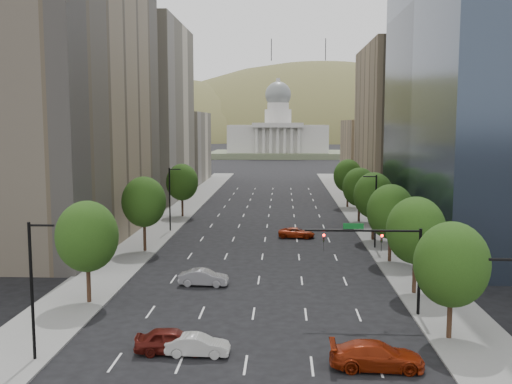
# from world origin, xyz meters

# --- Properties ---
(sidewalk_left) EXTENTS (6.00, 200.00, 0.15)m
(sidewalk_left) POSITION_xyz_m (-15.50, 60.00, 0.07)
(sidewalk_left) COLOR slate
(sidewalk_left) RESTS_ON ground
(sidewalk_right) EXTENTS (6.00, 200.00, 0.15)m
(sidewalk_right) POSITION_xyz_m (15.50, 60.00, 0.07)
(sidewalk_right) COLOR slate
(sidewalk_right) RESTS_ON ground
(midrise_cream_left) EXTENTS (14.00, 30.00, 35.00)m
(midrise_cream_left) POSITION_xyz_m (-25.00, 103.00, 17.50)
(midrise_cream_left) COLOR beige
(midrise_cream_left) RESTS_ON ground
(filler_left) EXTENTS (14.00, 26.00, 18.00)m
(filler_left) POSITION_xyz_m (-25.00, 136.00, 9.00)
(filler_left) COLOR beige
(filler_left) RESTS_ON ground
(parking_tan_right) EXTENTS (14.00, 30.00, 30.00)m
(parking_tan_right) POSITION_xyz_m (25.00, 100.00, 15.00)
(parking_tan_right) COLOR #8C7759
(parking_tan_right) RESTS_ON ground
(filler_right) EXTENTS (14.00, 26.00, 16.00)m
(filler_right) POSITION_xyz_m (25.00, 133.00, 8.00)
(filler_right) COLOR #8C7759
(filler_right) RESTS_ON ground
(tree_right_0) EXTENTS (5.20, 5.20, 8.39)m
(tree_right_0) POSITION_xyz_m (14.00, 25.00, 5.39)
(tree_right_0) COLOR #382316
(tree_right_0) RESTS_ON ground
(tree_right_1) EXTENTS (5.20, 5.20, 8.75)m
(tree_right_1) POSITION_xyz_m (14.00, 36.00, 5.75)
(tree_right_1) COLOR #382316
(tree_right_1) RESTS_ON ground
(tree_right_2) EXTENTS (5.20, 5.20, 8.61)m
(tree_right_2) POSITION_xyz_m (14.00, 48.00, 5.60)
(tree_right_2) COLOR #382316
(tree_right_2) RESTS_ON ground
(tree_right_3) EXTENTS (5.20, 5.20, 8.89)m
(tree_right_3) POSITION_xyz_m (14.00, 60.00, 5.89)
(tree_right_3) COLOR #382316
(tree_right_3) RESTS_ON ground
(tree_right_4) EXTENTS (5.20, 5.20, 8.46)m
(tree_right_4) POSITION_xyz_m (14.00, 74.00, 5.46)
(tree_right_4) COLOR #382316
(tree_right_4) RESTS_ON ground
(tree_right_5) EXTENTS (5.20, 5.20, 8.75)m
(tree_right_5) POSITION_xyz_m (14.00, 90.00, 5.75)
(tree_right_5) COLOR #382316
(tree_right_5) RESTS_ON ground
(tree_left_0) EXTENTS (5.20, 5.20, 8.75)m
(tree_left_0) POSITION_xyz_m (-14.00, 32.00, 5.75)
(tree_left_0) COLOR #382316
(tree_left_0) RESTS_ON ground
(tree_left_1) EXTENTS (5.20, 5.20, 8.97)m
(tree_left_1) POSITION_xyz_m (-14.00, 52.00, 5.96)
(tree_left_1) COLOR #382316
(tree_left_1) RESTS_ON ground
(tree_left_2) EXTENTS (5.20, 5.20, 8.68)m
(tree_left_2) POSITION_xyz_m (-14.00, 78.00, 5.68)
(tree_left_2) COLOR #382316
(tree_left_2) RESTS_ON ground
(streetlight_rn) EXTENTS (1.70, 0.20, 9.00)m
(streetlight_rn) POSITION_xyz_m (13.44, 55.00, 4.84)
(streetlight_rn) COLOR black
(streetlight_rn) RESTS_ON ground
(streetlight_ls) EXTENTS (1.70, 0.20, 9.00)m
(streetlight_ls) POSITION_xyz_m (-13.44, 20.00, 4.84)
(streetlight_ls) COLOR black
(streetlight_ls) RESTS_ON ground
(streetlight_ln) EXTENTS (1.70, 0.20, 9.00)m
(streetlight_ln) POSITION_xyz_m (-13.44, 65.00, 4.84)
(streetlight_ln) COLOR black
(streetlight_ln) RESTS_ON ground
(traffic_signal) EXTENTS (9.12, 0.40, 7.38)m
(traffic_signal) POSITION_xyz_m (10.53, 30.00, 5.17)
(traffic_signal) COLOR black
(traffic_signal) RESTS_ON ground
(capitol) EXTENTS (60.00, 40.00, 35.20)m
(capitol) POSITION_xyz_m (0.00, 249.71, 8.58)
(capitol) COLOR #596647
(capitol) RESTS_ON ground
(foothills) EXTENTS (720.00, 413.00, 263.00)m
(foothills) POSITION_xyz_m (34.67, 599.39, -37.78)
(foothills) COLOR olive
(foothills) RESTS_ON ground
(car_white) EXTENTS (4.21, 1.55, 1.38)m
(car_white) POSITION_xyz_m (-3.23, 21.39, 0.69)
(car_white) COLOR #B8B8B3
(car_white) RESTS_ON ground
(car_red_near) EXTENTS (5.85, 2.46, 1.69)m
(car_red_near) POSITION_xyz_m (8.14, 19.83, 0.84)
(car_red_near) COLOR maroon
(car_red_near) RESTS_ON ground
(car_maroon) EXTENTS (5.02, 2.35, 1.66)m
(car_maroon) POSITION_xyz_m (-5.00, 21.78, 0.83)
(car_maroon) COLOR #4F120D
(car_maroon) RESTS_ON ground
(car_silver) EXTENTS (4.70, 1.86, 1.52)m
(car_silver) POSITION_xyz_m (-5.08, 37.91, 0.76)
(car_silver) COLOR #9F9EA3
(car_silver) RESTS_ON ground
(car_red_far) EXTENTS (5.00, 2.63, 1.34)m
(car_red_far) POSITION_xyz_m (4.14, 61.46, 0.67)
(car_red_far) COLOR #98250B
(car_red_far) RESTS_ON ground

